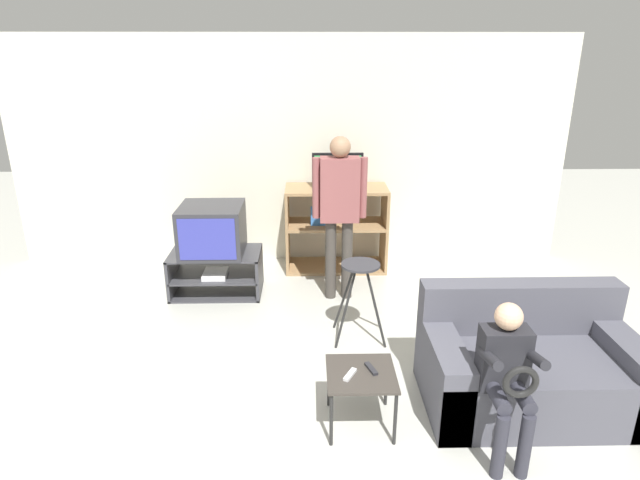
# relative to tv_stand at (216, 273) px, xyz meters

# --- Properties ---
(wall_back) EXTENTS (6.40, 0.06, 2.60)m
(wall_back) POSITION_rel_tv_stand_xyz_m (0.76, 0.97, 1.08)
(wall_back) COLOR silver
(wall_back) RESTS_ON ground_plane
(tv_stand) EXTENTS (0.93, 0.55, 0.45)m
(tv_stand) POSITION_rel_tv_stand_xyz_m (0.00, 0.00, 0.00)
(tv_stand) COLOR #38383D
(tv_stand) RESTS_ON ground_plane
(television_main) EXTENTS (0.63, 0.61, 0.50)m
(television_main) POSITION_rel_tv_stand_xyz_m (-0.01, 0.00, 0.48)
(television_main) COLOR #2D2D33
(television_main) RESTS_ON tv_stand
(media_shelf) EXTENTS (1.15, 0.51, 0.97)m
(media_shelf) POSITION_rel_tv_stand_xyz_m (1.28, 0.65, 0.27)
(media_shelf) COLOR #9E7A51
(media_shelf) RESTS_ON ground_plane
(television_flat) EXTENTS (0.57, 0.20, 0.39)m
(television_flat) POSITION_rel_tv_stand_xyz_m (1.29, 0.65, 0.93)
(television_flat) COLOR black
(television_flat) RESTS_ON media_shelf
(folding_stool) EXTENTS (0.45, 0.37, 0.72)m
(folding_stool) POSITION_rel_tv_stand_xyz_m (1.41, -0.96, 0.34)
(folding_stool) COLOR black
(folding_stool) RESTS_ON ground_plane
(snack_table) EXTENTS (0.46, 0.46, 0.41)m
(snack_table) POSITION_rel_tv_stand_xyz_m (1.32, -2.13, 0.14)
(snack_table) COLOR #38332D
(snack_table) RESTS_ON ground_plane
(remote_control_black) EXTENTS (0.08, 0.15, 0.02)m
(remote_control_black) POSITION_rel_tv_stand_xyz_m (1.39, -2.10, 0.20)
(remote_control_black) COLOR #232328
(remote_control_black) RESTS_ON snack_table
(remote_control_white) EXTENTS (0.10, 0.14, 0.02)m
(remote_control_white) POSITION_rel_tv_stand_xyz_m (1.24, -2.17, 0.20)
(remote_control_white) COLOR silver
(remote_control_white) RESTS_ON snack_table
(couch) EXTENTS (1.48, 0.87, 0.82)m
(couch) POSITION_rel_tv_stand_xyz_m (2.55, -1.91, 0.06)
(couch) COLOR #4C4C56
(couch) RESTS_ON ground_plane
(person_standing_adult) EXTENTS (0.53, 0.20, 1.66)m
(person_standing_adult) POSITION_rel_tv_stand_xyz_m (1.27, -0.14, 0.79)
(person_standing_adult) COLOR #3D3833
(person_standing_adult) RESTS_ON ground_plane
(person_seated_child) EXTENTS (0.33, 0.43, 1.01)m
(person_seated_child) POSITION_rel_tv_stand_xyz_m (2.18, -2.41, 0.38)
(person_seated_child) COLOR #2D2D38
(person_seated_child) RESTS_ON ground_plane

